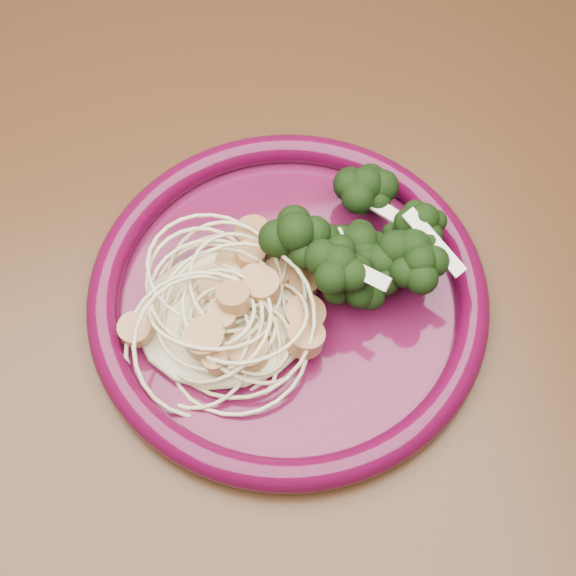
# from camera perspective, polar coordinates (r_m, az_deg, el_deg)

# --- Properties ---
(dining_table) EXTENTS (1.20, 0.80, 0.75)m
(dining_table) POSITION_cam_1_polar(r_m,az_deg,el_deg) (0.65, 1.19, -3.26)
(dining_table) COLOR #472814
(dining_table) RESTS_ON ground
(dinner_plate) EXTENTS (0.30, 0.30, 0.02)m
(dinner_plate) POSITION_cam_1_polar(r_m,az_deg,el_deg) (0.54, 0.00, -0.52)
(dinner_plate) COLOR #4D0D29
(dinner_plate) RESTS_ON dining_table
(spaghetti_pile) EXTENTS (0.14, 0.12, 0.03)m
(spaghetti_pile) POSITION_cam_1_polar(r_m,az_deg,el_deg) (0.53, -4.40, -1.52)
(spaghetti_pile) COLOR beige
(spaghetti_pile) RESTS_ON dinner_plate
(scallop_cluster) EXTENTS (0.14, 0.14, 0.04)m
(scallop_cluster) POSITION_cam_1_polar(r_m,az_deg,el_deg) (0.50, -4.67, 0.34)
(scallop_cluster) COLOR #B37F4C
(scallop_cluster) RESTS_ON spaghetti_pile
(broccoli_pile) EXTENTS (0.11, 0.16, 0.05)m
(broccoli_pile) POSITION_cam_1_polar(r_m,az_deg,el_deg) (0.54, 5.30, 2.41)
(broccoli_pile) COLOR black
(broccoli_pile) RESTS_ON dinner_plate
(onion_garnish) EXTENTS (0.07, 0.10, 0.05)m
(onion_garnish) POSITION_cam_1_polar(r_m,az_deg,el_deg) (0.51, 5.59, 4.28)
(onion_garnish) COLOR beige
(onion_garnish) RESTS_ON broccoli_pile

